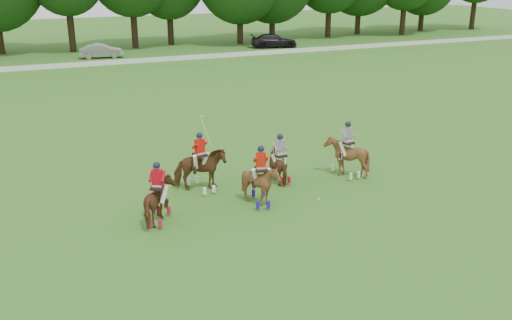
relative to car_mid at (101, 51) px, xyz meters
name	(u,v)px	position (x,y,z in m)	size (l,w,h in m)	color
ground	(255,246)	(-2.03, -42.50, -0.68)	(180.00, 180.00, 0.00)	#34661D
boundary_rail	(87,64)	(-2.03, -4.50, -0.46)	(120.00, 0.10, 0.44)	white
car_mid	(101,51)	(0.00, 0.00, 0.00)	(1.45, 4.15, 1.37)	gray
car_right	(274,41)	(18.79, 0.00, 0.06)	(2.07, 5.10, 1.48)	black
polo_red_a	(159,201)	(-4.41, -39.46, 0.13)	(1.66, 2.02, 2.27)	#502915
polo_red_b	(201,170)	(-2.08, -37.14, 0.21)	(2.01, 1.82, 2.99)	#502915
polo_red_c	(261,183)	(-0.43, -39.42, 0.16)	(1.67, 1.79, 2.35)	#502915
polo_stripe_a	(280,165)	(1.28, -37.55, 0.06)	(1.03, 1.68, 2.11)	#502915
polo_stripe_b	(346,156)	(4.24, -38.05, 0.21)	(1.54, 1.70, 2.44)	#502915
polo_ball	(318,199)	(1.80, -39.98, -0.64)	(0.09, 0.09, 0.09)	white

